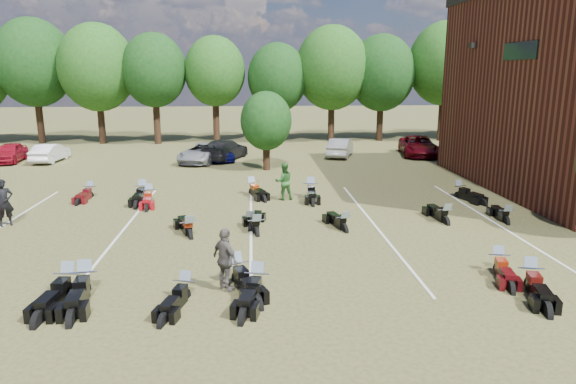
{
  "coord_description": "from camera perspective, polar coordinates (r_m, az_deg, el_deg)",
  "views": [
    {
      "loc": [
        -2.91,
        -16.63,
        6.01
      ],
      "look_at": [
        -1.45,
        4.0,
        1.2
      ],
      "focal_mm": 32.0,
      "sensor_mm": 36.0,
      "label": 1
    }
  ],
  "objects": [
    {
      "name": "ground",
      "position": [
        17.92,
        5.57,
        -6.57
      ],
      "size": [
        160.0,
        160.0,
        0.0
      ],
      "primitive_type": "plane",
      "color": "brown",
      "rests_on": "ground"
    },
    {
      "name": "car_0",
      "position": [
        40.19,
        -28.53,
        3.86
      ],
      "size": [
        1.98,
        4.05,
        1.33
      ],
      "primitive_type": "imported",
      "rotation": [
        0.0,
        0.0,
        0.11
      ],
      "color": "maroon",
      "rests_on": "ground"
    },
    {
      "name": "car_1",
      "position": [
        39.14,
        -24.92,
        3.98
      ],
      "size": [
        1.54,
        3.93,
        1.28
      ],
      "primitive_type": "imported",
      "rotation": [
        0.0,
        0.0,
        3.09
      ],
      "color": "silver",
      "rests_on": "ground"
    },
    {
      "name": "car_2",
      "position": [
        35.83,
        -9.57,
        4.31
      ],
      "size": [
        3.37,
        5.12,
        1.31
      ],
      "primitive_type": "imported",
      "rotation": [
        0.0,
        0.0,
        -0.28
      ],
      "color": "gray",
      "rests_on": "ground"
    },
    {
      "name": "car_3",
      "position": [
        36.68,
        -7.08,
        4.71
      ],
      "size": [
        3.64,
        5.39,
        1.45
      ],
      "primitive_type": "imported",
      "rotation": [
        0.0,
        0.0,
        2.79
      ],
      "color": "black",
      "rests_on": "ground"
    },
    {
      "name": "car_4",
      "position": [
        36.41,
        -7.71,
        4.52
      ],
      "size": [
        2.61,
        4.13,
        1.31
      ],
      "primitive_type": "imported",
      "rotation": [
        0.0,
        0.0,
        0.3
      ],
      "color": "#0D0F61",
      "rests_on": "ground"
    },
    {
      "name": "car_5",
      "position": [
        37.96,
        5.86,
        4.96
      ],
      "size": [
        2.69,
        4.41,
        1.37
      ],
      "primitive_type": "imported",
      "rotation": [
        0.0,
        0.0,
        2.82
      ],
      "color": "#A4A39F",
      "rests_on": "ground"
    },
    {
      "name": "car_6",
      "position": [
        39.4,
        14.29,
        4.99
      ],
      "size": [
        3.24,
        5.59,
        1.46
      ],
      "primitive_type": "imported",
      "rotation": [
        0.0,
        0.0,
        -0.16
      ],
      "color": "#4E040C",
      "rests_on": "ground"
    },
    {
      "name": "car_7",
      "position": [
        39.64,
        22.36,
        4.43
      ],
      "size": [
        2.13,
        4.96,
        1.43
      ],
      "primitive_type": "imported",
      "rotation": [
        0.0,
        0.0,
        3.11
      ],
      "color": "#323337",
      "rests_on": "ground"
    },
    {
      "name": "person_black",
      "position": [
        23.41,
        -29.02,
        -1.04
      ],
      "size": [
        0.84,
        0.76,
        1.92
      ],
      "primitive_type": "imported",
      "rotation": [
        0.0,
        0.0,
        0.57
      ],
      "color": "black",
      "rests_on": "ground"
    },
    {
      "name": "person_green",
      "position": [
        24.74,
        -0.46,
        1.18
      ],
      "size": [
        0.96,
        0.79,
        1.81
      ],
      "primitive_type": "imported",
      "rotation": [
        0.0,
        0.0,
        3.27
      ],
      "color": "#275B22",
      "rests_on": "ground"
    },
    {
      "name": "person_grey",
      "position": [
        14.58,
        -6.96,
        -7.46
      ],
      "size": [
        1.01,
        1.12,
        1.82
      ],
      "primitive_type": "imported",
      "rotation": [
        0.0,
        0.0,
        2.23
      ],
      "color": "#524C46",
      "rests_on": "ground"
    },
    {
      "name": "motorcycle_0",
      "position": [
        15.72,
        -23.19,
        -10.49
      ],
      "size": [
        0.96,
        2.41,
        1.31
      ],
      "primitive_type": null,
      "rotation": [
        0.0,
        0.0,
        -0.09
      ],
      "color": "black",
      "rests_on": "ground"
    },
    {
      "name": "motorcycle_1",
      "position": [
        15.61,
        -21.51,
        -10.51
      ],
      "size": [
        1.0,
        2.47,
        1.34
      ],
      "primitive_type": null,
      "rotation": [
        0.0,
        0.0,
        0.1
      ],
      "color": "black",
      "rests_on": "ground"
    },
    {
      "name": "motorcycle_2",
      "position": [
        15.31,
        -5.65,
        -10.09
      ],
      "size": [
        1.49,
        2.44,
        1.3
      ],
      "primitive_type": null,
      "rotation": [
        0.0,
        0.0,
        0.35
      ],
      "color": "black",
      "rests_on": "ground"
    },
    {
      "name": "motorcycle_3",
      "position": [
        14.51,
        -11.36,
        -11.64
      ],
      "size": [
        1.12,
        2.09,
        1.11
      ],
      "primitive_type": null,
      "rotation": [
        0.0,
        0.0,
        -0.25
      ],
      "color": "black",
      "rests_on": "ground"
    },
    {
      "name": "motorcycle_4",
      "position": [
        14.59,
        -3.46,
        -11.24
      ],
      "size": [
        1.21,
        2.36,
        1.26
      ],
      "primitive_type": null,
      "rotation": [
        0.0,
        0.0,
        -0.23
      ],
      "color": "black",
      "rests_on": "ground"
    },
    {
      "name": "motorcycle_5",
      "position": [
        16.41,
        25.2,
        -9.7
      ],
      "size": [
        1.26,
        2.39,
        1.27
      ],
      "primitive_type": null,
      "rotation": [
        0.0,
        0.0,
        -0.24
      ],
      "color": "black",
      "rests_on": "ground"
    },
    {
      "name": "motorcycle_6",
      "position": [
        17.32,
        22.24,
        -8.23
      ],
      "size": [
        1.07,
        2.16,
        1.15
      ],
      "primitive_type": null,
      "rotation": [
        0.0,
        0.0,
        -0.21
      ],
      "color": "#3F090B",
      "rests_on": "ground"
    },
    {
      "name": "motorcycle_8",
      "position": [
        19.63,
        -10.85,
        -4.98
      ],
      "size": [
        1.36,
        2.3,
        1.22
      ],
      "primitive_type": null,
      "rotation": [
        0.0,
        0.0,
        3.47
      ],
      "color": "black",
      "rests_on": "ground"
    },
    {
      "name": "motorcycle_9",
      "position": [
        20.27,
        -4.11,
        -4.19
      ],
      "size": [
        1.08,
        2.09,
        1.11
      ],
      "primitive_type": null,
      "rotation": [
        0.0,
        0.0,
        2.91
      ],
      "color": "black",
      "rests_on": "ground"
    },
    {
      "name": "motorcycle_10",
      "position": [
        19.62,
        -3.51,
        -4.77
      ],
      "size": [
        1.04,
        2.18,
        1.17
      ],
      "primitive_type": null,
      "rotation": [
        0.0,
        0.0,
        3.32
      ],
      "color": "black",
      "rests_on": "ground"
    },
    {
      "name": "motorcycle_11",
      "position": [
        20.14,
        6.24,
        -4.35
      ],
      "size": [
        1.16,
        2.17,
        1.15
      ],
      "primitive_type": null,
      "rotation": [
        0.0,
        0.0,
        3.4
      ],
      "color": "black",
      "rests_on": "ground"
    },
    {
      "name": "motorcycle_12",
      "position": [
        21.95,
        17.07,
        -3.39
      ],
      "size": [
        0.91,
        2.24,
        1.22
      ],
      "primitive_type": null,
      "rotation": [
        0.0,
        0.0,
        3.24
      ],
      "color": "black",
      "rests_on": "ground"
    },
    {
      "name": "motorcycle_13",
      "position": [
        22.85,
        23.06,
        -3.23
      ],
      "size": [
        0.81,
        2.06,
        1.12
      ],
      "primitive_type": null,
      "rotation": [
        0.0,
        0.0,
        3.06
      ],
      "color": "black",
      "rests_on": "ground"
    },
    {
      "name": "motorcycle_14",
      "position": [
        27.2,
        -21.11,
        -0.57
      ],
      "size": [
        0.81,
        2.07,
        1.13
      ],
      "primitive_type": null,
      "rotation": [
        0.0,
        0.0,
        -0.08
      ],
      "color": "#490A0E",
      "rests_on": "ground"
    },
    {
      "name": "motorcycle_15",
      "position": [
        25.32,
        -15.15,
        -1.1
      ],
      "size": [
        0.96,
        2.28,
        1.23
      ],
      "primitive_type": null,
      "rotation": [
        0.0,
        0.0,
        0.12
      ],
      "color": "maroon",
      "rests_on": "ground"
    },
    {
      "name": "motorcycle_16",
      "position": [
        26.07,
        -15.84,
        -0.74
      ],
      "size": [
        0.83,
        2.41,
        1.33
      ],
      "primitive_type": null,
      "rotation": [
        0.0,
        0.0,
        0.03
      ],
      "color": "black",
      "rests_on": "ground"
    },
    {
      "name": "motorcycle_17",
      "position": [
        26.07,
        -4.0,
        -0.27
      ],
      "size": [
        1.43,
        2.36,
        1.25
      ],
      "primitive_type": null,
      "rotation": [
        0.0,
        0.0,
        0.34
      ],
      "color": "black",
      "rests_on": "ground"
    },
    {
      "name": "motorcycle_19",
      "position": [
        25.57,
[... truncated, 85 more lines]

